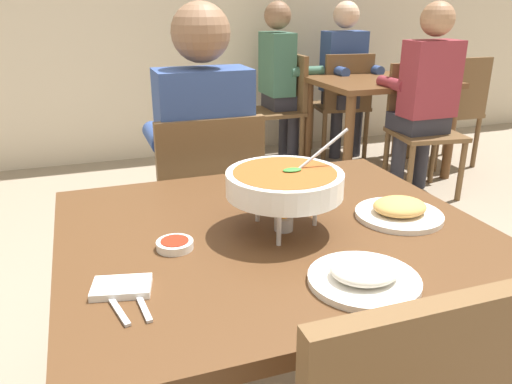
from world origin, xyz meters
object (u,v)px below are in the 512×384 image
Objects in this scene: curry_bowl at (285,184)px; chair_bg_right at (343,100)px; appetizer_plate at (399,211)px; patron_bg_right at (345,71)px; sauce_dish at (175,244)px; rice_plate at (364,275)px; dining_table_far at (379,96)px; dining_table_main at (274,266)px; chair_diner_main at (207,206)px; patron_bg_left at (281,73)px; chair_bg_middle at (420,121)px; diner_main at (203,149)px; chair_bg_corner at (454,106)px; chair_bg_left at (283,102)px; patron_bg_middle at (425,89)px.

chair_bg_right is (1.69, 2.75, -0.36)m from curry_bowl.
patron_bg_right is (1.39, 2.84, -0.02)m from appetizer_plate.
curry_bowl is 1.39× the size of appetizer_plate.
rice_plate is at bearing -40.04° from sauce_dish.
appetizer_plate is at bearing -121.35° from dining_table_far.
dining_table_main is 0.38m from appetizer_plate.
patron_bg_left is at bearing 60.64° from chair_diner_main.
chair_bg_middle is (1.47, 1.86, -0.25)m from appetizer_plate.
diner_main is 2.59m from chair_bg_right.
dining_table_main is 0.81m from diner_main.
chair_bg_corner reaches higher than appetizer_plate.
diner_main is (0.00, 0.03, 0.24)m from chair_diner_main.
chair_diner_main is (-0.00, 0.77, -0.12)m from dining_table_main.
chair_bg_middle is (1.83, 1.05, 0.00)m from chair_diner_main.
dining_table_far is at bearing 48.49° from sauce_dish.
patron_bg_left is (-1.25, 0.67, 0.24)m from chair_bg_corner.
dining_table_main is 0.84× the size of patron_bg_right.
chair_bg_right is at bearing 96.79° from dining_table_far.
chair_bg_left is (-0.59, 0.52, -0.10)m from dining_table_far.
chair_bg_right is at bearing 142.55° from chair_bg_corner.
chair_bg_right is at bearing 97.22° from chair_bg_middle.
patron_bg_middle is at bearing 50.48° from rice_plate.
dining_table_far is 0.47m from chair_bg_middle.
chair_bg_left reaches higher than dining_table_far.
diner_main is 0.87m from sauce_dish.
sauce_dish is at bearing -117.13° from chair_bg_left.
curry_bowl is 0.37× the size of chair_bg_middle.
chair_bg_middle is 0.69× the size of patron_bg_left.
chair_bg_right is 1.02m from patron_bg_middle.
diner_main is 2.65m from patron_bg_right.
patron_bg_middle is at bearing -61.41° from patron_bg_left.
chair_diner_main and chair_bg_corner have the same top height.
chair_diner_main is 1.00× the size of chair_bg_middle.
chair_bg_corner is (0.71, -0.55, 0.00)m from chair_bg_right.
rice_plate is at bearing -123.03° from dining_table_far.
chair_bg_middle reaches higher than dining_table_far.
sauce_dish reaches higher than dining_table_far.
chair_bg_middle is at bearing -148.02° from chair_bg_corner.
curry_bowl reaches higher than sauce_dish.
chair_bg_right is at bearing -5.58° from chair_bg_left.
appetizer_plate is 0.27× the size of chair_bg_left.
rice_plate is 3.54m from patron_bg_right.
chair_diner_main reaches higher than rice_plate.
patron_bg_right is at bearing 138.06° from chair_bg_corner.
diner_main is (0.00, 0.80, 0.11)m from dining_table_main.
patron_bg_middle is (-0.05, -0.07, 0.24)m from chair_bg_middle.
chair_bg_middle is (2.10, 1.84, -0.24)m from sauce_dish.
dining_table_far is at bearing -83.21° from chair_bg_right.
chair_bg_right is at bearing 61.91° from rice_plate.
chair_bg_right is (1.63, 3.06, -0.25)m from rice_plate.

